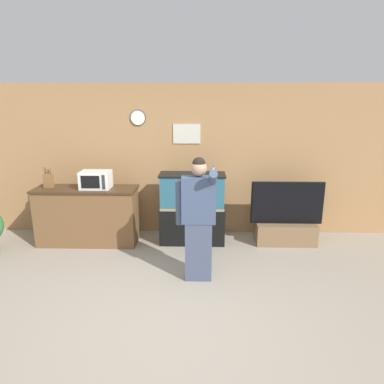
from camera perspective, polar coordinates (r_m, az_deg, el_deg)
The scene contains 8 objects.
ground_plane at distance 4.14m, azimuth -3.79°, elevation -19.07°, with size 18.00×18.00×0.00m, color gray.
wall_back_paneled at distance 6.00m, azimuth -1.82°, elevation 5.25°, with size 10.00×0.08×2.60m.
counter_island at distance 5.92m, azimuth -17.01°, elevation -3.81°, with size 1.65×0.55×0.95m.
microwave at distance 5.69m, azimuth -15.74°, elevation 1.99°, with size 0.47×0.33×0.28m.
knife_block at distance 6.01m, azimuth -22.82°, elevation 1.79°, with size 0.14×0.10×0.33m.
aquarium_on_stand at distance 5.67m, azimuth 0.05°, elevation -2.77°, with size 1.07×0.44×1.18m.
tv_on_stand at distance 5.92m, azimuth 15.35°, elevation -5.44°, with size 1.18×0.40×1.05m.
person_standing at distance 4.41m, azimuth 0.99°, elevation -4.35°, with size 0.52×0.39×1.65m.
Camera 1 is at (0.36, -3.41, 2.32)m, focal length 32.00 mm.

